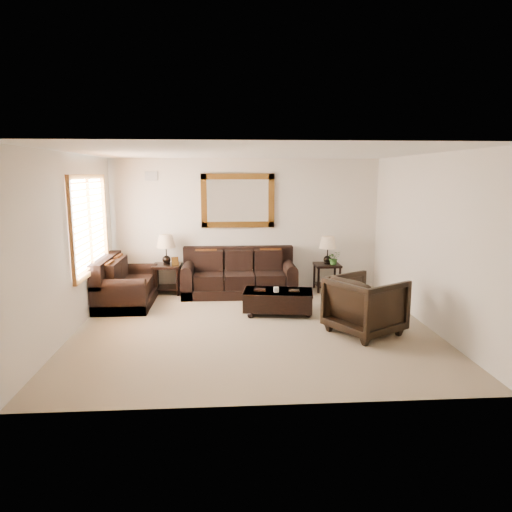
{
  "coord_description": "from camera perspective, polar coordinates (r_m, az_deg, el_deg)",
  "views": [
    {
      "loc": [
        -0.43,
        -6.9,
        2.38
      ],
      "look_at": [
        0.08,
        0.6,
        1.03
      ],
      "focal_mm": 32.0,
      "sensor_mm": 36.0,
      "label": 1
    }
  ],
  "objects": [
    {
      "name": "coffee_table",
      "position": [
        7.92,
        2.78,
        -5.43
      ],
      "size": [
        1.28,
        0.82,
        0.5
      ],
      "rotation": [
        0.0,
        0.0,
        -0.16
      ],
      "color": "black",
      "rests_on": "room"
    },
    {
      "name": "window",
      "position": [
        8.17,
        -20.03,
        3.72
      ],
      "size": [
        0.07,
        1.96,
        1.66
      ],
      "color": "white",
      "rests_on": "room"
    },
    {
      "name": "armchair",
      "position": [
        7.09,
        13.52,
        -5.66
      ],
      "size": [
        1.23,
        1.25,
        0.97
      ],
      "primitive_type": "imported",
      "rotation": [
        0.0,
        0.0,
        2.11
      ],
      "color": "black",
      "rests_on": "floor"
    },
    {
      "name": "loveseat",
      "position": [
        8.8,
        -16.18,
        -3.73
      ],
      "size": [
        0.94,
        1.58,
        0.89
      ],
      "rotation": [
        0.0,
        0.0,
        1.57
      ],
      "color": "black",
      "rests_on": "room"
    },
    {
      "name": "room",
      "position": [
        6.99,
        -0.31,
        1.69
      ],
      "size": [
        5.51,
        5.01,
        2.71
      ],
      "color": "gray",
      "rests_on": "ground"
    },
    {
      "name": "potted_plant",
      "position": [
        9.43,
        9.7,
        -0.43
      ],
      "size": [
        0.3,
        0.32,
        0.22
      ],
      "primitive_type": "imported",
      "rotation": [
        0.0,
        0.0,
        0.19
      ],
      "color": "#2F5D20",
      "rests_on": "end_table_right"
    },
    {
      "name": "mirror",
      "position": [
        9.39,
        -2.29,
        6.92
      ],
      "size": [
        1.5,
        0.06,
        1.1
      ],
      "color": "#4B300F",
      "rests_on": "room"
    },
    {
      "name": "sofa",
      "position": [
        9.19,
        -2.15,
        -2.7
      ],
      "size": [
        2.25,
        0.97,
        0.92
      ],
      "color": "black",
      "rests_on": "room"
    },
    {
      "name": "end_table_right",
      "position": [
        9.49,
        8.92,
        0.07
      ],
      "size": [
        0.51,
        0.51,
        1.13
      ],
      "color": "black",
      "rests_on": "room"
    },
    {
      "name": "air_vent",
      "position": [
        9.5,
        -12.97,
        9.73
      ],
      "size": [
        0.25,
        0.02,
        0.18
      ],
      "primitive_type": "cube",
      "color": "#999999",
      "rests_on": "room"
    },
    {
      "name": "end_table_left",
      "position": [
        9.3,
        -11.13,
        0.09
      ],
      "size": [
        0.55,
        0.55,
        1.2
      ],
      "color": "black",
      "rests_on": "room"
    }
  ]
}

